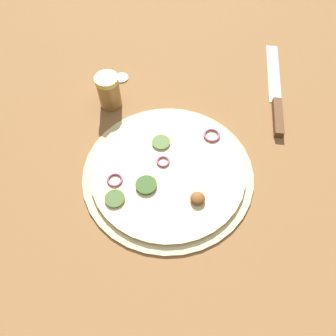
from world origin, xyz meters
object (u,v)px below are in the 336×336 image
object	(u,v)px
pizza	(168,171)
spice_jar	(109,91)
loose_cap	(121,77)
knife	(276,103)

from	to	relation	value
pizza	spice_jar	distance (m)	0.24
spice_jar	loose_cap	world-z (taller)	spice_jar
pizza	knife	size ratio (longest dim) A/B	1.09
knife	spice_jar	distance (m)	0.40
knife	loose_cap	xyz separation A→B (m)	(-0.08, -0.39, -0.00)
knife	spice_jar	xyz separation A→B (m)	(0.01, -0.40, 0.04)
pizza	knife	bearing A→B (deg)	129.06
pizza	loose_cap	size ratio (longest dim) A/B	10.27
spice_jar	loose_cap	distance (m)	0.10
spice_jar	loose_cap	xyz separation A→B (m)	(-0.09, 0.01, -0.04)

